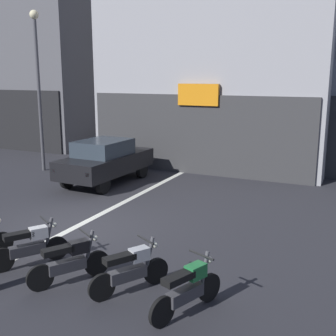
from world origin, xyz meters
The scene contains 9 objects.
ground_plane centered at (0.00, 0.00, 0.00)m, with size 120.00×120.00×0.00m, color #2B2B30.
lane_centre_line centered at (0.00, 6.00, 0.00)m, with size 0.20×18.00×0.01m, color silver.
building_corner_left centered at (-12.08, 12.19, 5.27)m, with size 10.18×7.51×10.56m.
car_black_crossing_near centered at (-1.88, 4.42, 0.89)m, with size 1.89×4.16×1.64m.
street_lamp centered at (-5.50, 5.15, 3.97)m, with size 0.36×0.36×6.48m.
motorcycle_white_row_left_mid centered at (0.59, -2.22, 0.46)m, with size 0.94×1.45×0.98m.
motorcycle_black_row_centre centered at (1.83, -2.48, 0.46)m, with size 0.92×1.47×0.98m.
motorcycle_silver_row_right_mid centered at (3.06, -2.29, 0.46)m, with size 0.90×1.48×0.98m.
motorcycle_green_row_rightmost centered at (4.30, -2.52, 0.46)m, with size 0.72×1.58×0.98m.
Camera 1 is at (6.77, -8.57, 3.95)m, focal length 45.40 mm.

